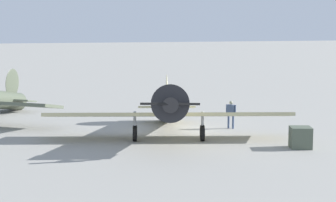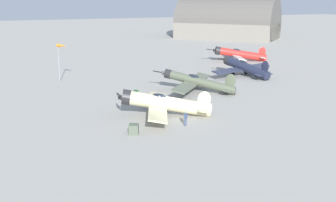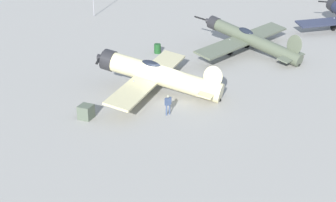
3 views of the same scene
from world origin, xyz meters
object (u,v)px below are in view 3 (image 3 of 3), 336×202
airplane_mid_apron (250,39)px  airplane_foreground (156,75)px  fuel_drum (157,49)px  equipment_crate (86,112)px  ground_crew_mechanic (168,103)px

airplane_mid_apron → airplane_foreground: bearing=89.4°
airplane_foreground → fuel_drum: bearing=-69.1°
airplane_foreground → airplane_mid_apron: (-9.74, 8.83, -0.03)m
airplane_foreground → equipment_crate: (4.75, -4.97, -1.04)m
equipment_crate → fuel_drum: (-14.79, 4.85, -0.05)m
ground_crew_mechanic → fuel_drum: (-14.20, -1.04, -0.49)m
airplane_mid_apron → ground_crew_mechanic: bearing=101.9°
airplane_foreground → fuel_drum: (-10.04, -0.12, -1.08)m
airplane_mid_apron → ground_crew_mechanic: (13.90, -7.91, -0.56)m
airplane_mid_apron → fuel_drum: (-0.30, -8.95, -1.05)m
airplane_mid_apron → fuel_drum: 9.01m
airplane_mid_apron → fuel_drum: bearing=39.7°
airplane_foreground → fuel_drum: size_ratio=13.49×
airplane_foreground → equipment_crate: bearing=63.9°
equipment_crate → ground_crew_mechanic: bearing=95.8°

